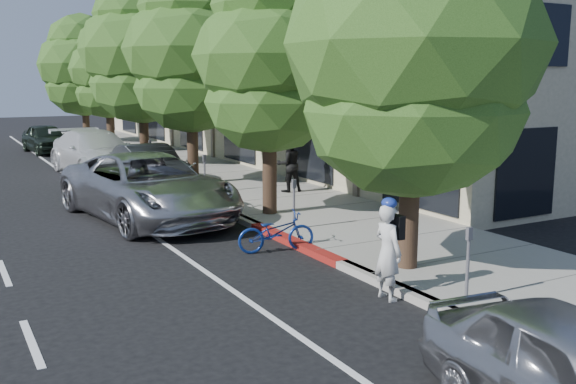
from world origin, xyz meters
TOP-DOWN VIEW (x-y plane):
  - ground at (0.00, 0.00)m, footprint 120.00×120.00m
  - sidewalk at (2.30, 8.00)m, footprint 4.60×56.00m
  - curb at (0.00, 8.00)m, footprint 0.30×56.00m
  - curb_red_segment at (0.00, 1.00)m, footprint 0.32×4.00m
  - storefront_building at (9.60, 18.00)m, footprint 10.00×36.00m
  - street_tree_0 at (0.90, -2.00)m, footprint 5.06×5.06m
  - street_tree_1 at (0.90, 4.00)m, footprint 4.18×4.18m
  - street_tree_2 at (0.90, 10.00)m, footprint 4.73×4.73m
  - street_tree_3 at (0.90, 16.00)m, footprint 5.27×5.27m
  - street_tree_4 at (0.90, 22.00)m, footprint 3.94×3.94m
  - street_tree_5 at (0.90, 28.00)m, footprint 5.26×5.26m
  - cyclist at (-0.38, -3.00)m, footprint 0.43×0.64m
  - bicycle at (-0.62, 0.75)m, footprint 1.86×0.99m
  - silver_suv at (-2.13, 5.50)m, footprint 3.94×6.97m
  - dark_sedan at (-0.50, 10.75)m, footprint 1.89×4.75m
  - white_pickup at (-1.44, 15.00)m, footprint 3.10×6.38m
  - dark_suv_far at (-1.98, 24.26)m, footprint 2.22×4.63m
  - pedestrian at (3.06, 6.79)m, footprint 0.95×0.77m

SIDE VIEW (x-z plane):
  - ground at x=0.00m, z-range 0.00..0.00m
  - sidewalk at x=2.30m, z-range 0.00..0.15m
  - curb at x=0.00m, z-range 0.00..0.15m
  - curb_red_segment at x=0.00m, z-range 0.00..0.15m
  - bicycle at x=-0.62m, z-range 0.00..0.93m
  - dark_suv_far at x=-1.98m, z-range 0.00..1.53m
  - dark_sedan at x=-0.50m, z-range 0.00..1.54m
  - cyclist at x=-0.38m, z-range 0.00..1.72m
  - white_pickup at x=-1.44m, z-range 0.00..1.79m
  - silver_suv at x=-2.13m, z-range 0.00..1.84m
  - pedestrian at x=3.06m, z-range 0.15..2.00m
  - storefront_building at x=9.60m, z-range 0.00..7.00m
  - street_tree_4 at x=0.90m, z-range 0.85..7.70m
  - street_tree_1 at x=0.90m, z-range 0.85..7.90m
  - street_tree_0 at x=0.90m, z-range 0.73..8.06m
  - street_tree_5 at x=0.90m, z-range 0.78..8.49m
  - street_tree_2 at x=0.90m, z-range 0.91..8.67m
  - street_tree_3 at x=0.90m, z-range 0.91..9.09m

